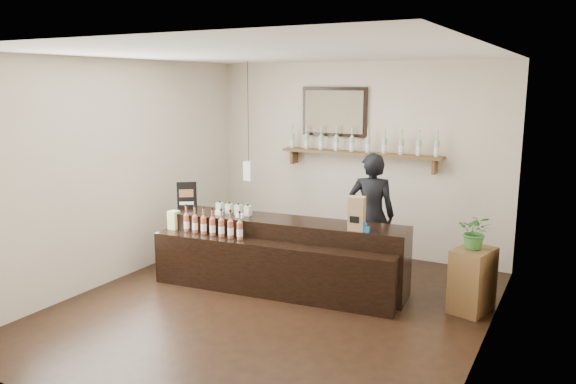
% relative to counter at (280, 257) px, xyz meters
% --- Properties ---
extents(ground, '(5.00, 5.00, 0.00)m').
position_rel_counter_xyz_m(ground, '(0.22, -0.59, -0.40)').
color(ground, black).
rests_on(ground, ground).
extents(room_shell, '(5.00, 5.00, 5.00)m').
position_rel_counter_xyz_m(room_shell, '(0.22, -0.59, 1.30)').
color(room_shell, beige).
rests_on(room_shell, ground).
extents(back_wall_decor, '(2.66, 0.96, 1.69)m').
position_rel_counter_xyz_m(back_wall_decor, '(0.07, 1.79, 1.36)').
color(back_wall_decor, brown).
rests_on(back_wall_decor, ground).
extents(counter, '(3.08, 1.11, 1.00)m').
position_rel_counter_xyz_m(counter, '(0.00, 0.00, 0.00)').
color(counter, black).
rests_on(counter, ground).
extents(promo_sign, '(0.22, 0.17, 0.36)m').
position_rel_counter_xyz_m(promo_sign, '(-1.42, 0.01, 0.63)').
color(promo_sign, black).
rests_on(promo_sign, counter).
extents(paper_bag, '(0.19, 0.16, 0.39)m').
position_rel_counter_xyz_m(paper_bag, '(0.97, 0.04, 0.64)').
color(paper_bag, '#A47E4F').
rests_on(paper_bag, counter).
extents(tape_dispenser, '(0.14, 0.07, 0.12)m').
position_rel_counter_xyz_m(tape_dispenser, '(1.07, 0.02, 0.49)').
color(tape_dispenser, '#1755A2').
rests_on(tape_dispenser, counter).
extents(side_cabinet, '(0.47, 0.57, 0.72)m').
position_rel_counter_xyz_m(side_cabinet, '(2.22, 0.37, -0.04)').
color(side_cabinet, brown).
rests_on(side_cabinet, ground).
extents(potted_plant, '(0.36, 0.31, 0.39)m').
position_rel_counter_xyz_m(potted_plant, '(2.22, 0.37, 0.51)').
color(potted_plant, '#336D2B').
rests_on(potted_plant, side_cabinet).
extents(shopkeeper, '(0.76, 0.59, 1.85)m').
position_rel_counter_xyz_m(shopkeeper, '(0.82, 0.96, 0.52)').
color(shopkeeper, black).
rests_on(shopkeeper, ground).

